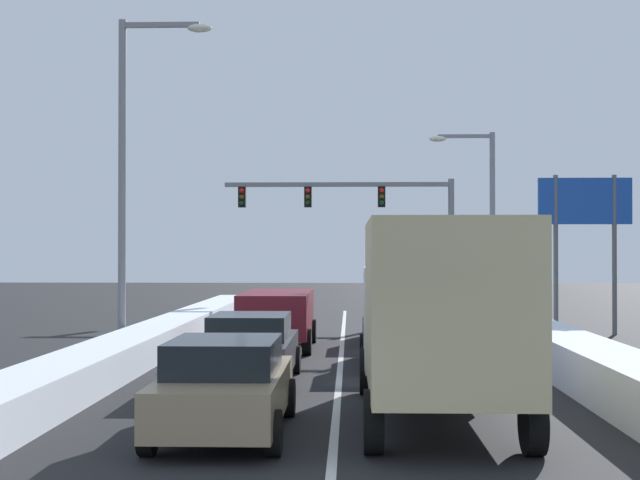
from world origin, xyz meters
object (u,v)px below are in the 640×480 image
Objects in this scene: traffic_light_gantry at (370,211)px; street_lamp_left_mid at (133,157)px; sedan_tan_center_lane_nearest at (225,386)px; street_lamp_right_mid at (483,208)px; suv_maroon_center_lane_third at (277,314)px; box_truck_right_lane_nearest at (437,309)px; sedan_gray_right_lane_third at (395,318)px; sedan_charcoal_center_lane_second at (251,348)px; roadside_sign_right at (585,218)px; sedan_black_right_lane_second at (400,336)px.

traffic_light_gantry is 1.12× the size of street_lamp_left_mid.
street_lamp_right_mid is at bearing 72.10° from sedan_tan_center_lane_nearest.
street_lamp_right_mid is 0.81× the size of street_lamp_left_mid.
suv_maroon_center_lane_third is 0.46× the size of traffic_light_gantry.
box_truck_right_lane_nearest is 1.47× the size of suv_maroon_center_lane_third.
box_truck_right_lane_nearest is 13.56m from sedan_gray_right_lane_third.
sedan_gray_right_lane_third is at bearing 68.45° from sedan_charcoal_center_lane_second.
roadside_sign_right is at bearing 59.90° from sedan_tan_center_lane_nearest.
roadside_sign_right is at bearing 67.79° from box_truck_right_lane_nearest.
traffic_light_gantry reaches higher than roadside_sign_right.
street_lamp_left_mid reaches higher than suv_maroon_center_lane_third.
traffic_light_gantry reaches higher than box_truck_right_lane_nearest.
sedan_black_right_lane_second is at bearing -20.03° from street_lamp_left_mid.
street_lamp_right_mid reaches higher than box_truck_right_lane_nearest.
traffic_light_gantry reaches higher than sedan_black_right_lane_second.
sedan_gray_right_lane_third is at bearing -87.89° from traffic_light_gantry.
sedan_black_right_lane_second is 0.48× the size of street_lamp_left_mid.
traffic_light_gantry is 17.95m from street_lamp_left_mid.
sedan_tan_center_lane_nearest is (-3.38, -14.62, 0.00)m from sedan_gray_right_lane_third.
roadside_sign_right is (7.15, -10.44, -0.71)m from traffic_light_gantry.
sedan_gray_right_lane_third is at bearing 29.60° from suv_maroon_center_lane_third.
sedan_black_right_lane_second is at bearing -89.03° from traffic_light_gantry.
street_lamp_left_mid is at bearing -156.27° from sedan_gray_right_lane_third.
suv_maroon_center_lane_third reaches higher than sedan_tan_center_lane_nearest.
box_truck_right_lane_nearest is at bearing -72.55° from suv_maroon_center_lane_third.
sedan_black_right_lane_second is 0.42× the size of traffic_light_gantry.
traffic_light_gantry reaches higher than sedan_tan_center_lane_nearest.
sedan_charcoal_center_lane_second is (-3.63, 4.43, -1.14)m from box_truck_right_lane_nearest.
box_truck_right_lane_nearest is 22.13m from street_lamp_right_mid.
traffic_light_gantry reaches higher than sedan_charcoal_center_lane_second.
sedan_tan_center_lane_nearest is 0.42× the size of traffic_light_gantry.
sedan_gray_right_lane_third is (-0.04, 13.51, -1.14)m from box_truck_right_lane_nearest.
sedan_tan_center_lane_nearest and sedan_charcoal_center_lane_second have the same top height.
box_truck_right_lane_nearest reaches higher than sedan_black_right_lane_second.
roadside_sign_right is (10.05, 17.33, 3.25)m from sedan_tan_center_lane_nearest.
street_lamp_left_mid reaches higher than traffic_light_gantry.
sedan_tan_center_lane_nearest is 0.48× the size of street_lamp_left_mid.
box_truck_right_lane_nearest is at bearing -100.27° from street_lamp_right_mid.
box_truck_right_lane_nearest is at bearing -112.21° from roadside_sign_right.
street_lamp_left_mid is (-3.96, 5.76, 4.79)m from sedan_charcoal_center_lane_second.
sedan_tan_center_lane_nearest is at bearing -120.10° from roadside_sign_right.
sedan_gray_right_lane_third is (0.16, 6.01, 0.00)m from sedan_black_right_lane_second.
box_truck_right_lane_nearest is at bearing -88.87° from traffic_light_gantry.
sedan_charcoal_center_lane_second is at bearing -55.47° from street_lamp_left_mid.
roadside_sign_right is at bearing 24.88° from suv_maroon_center_lane_third.
sedan_gray_right_lane_third is 15.00m from sedan_tan_center_lane_nearest.
sedan_tan_center_lane_nearest is 0.92× the size of suv_maroon_center_lane_third.
street_lamp_left_mid is (-7.07, -16.48, 0.83)m from traffic_light_gantry.
sedan_tan_center_lane_nearest is (-3.22, -8.60, 0.00)m from sedan_black_right_lane_second.
street_lamp_left_mid is 15.52m from roadside_sign_right.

